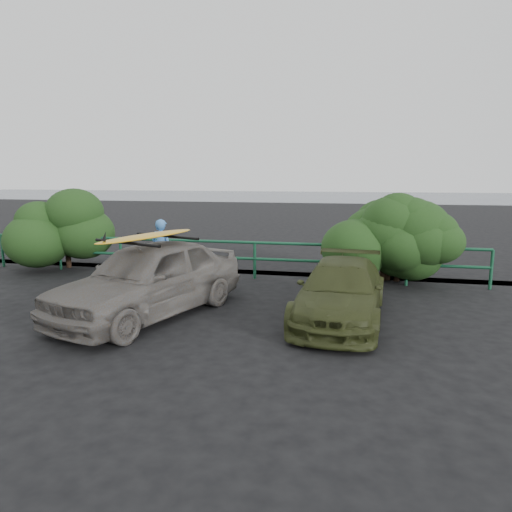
{
  "coord_description": "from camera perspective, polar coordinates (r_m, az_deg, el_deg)",
  "views": [
    {
      "loc": [
        3.56,
        -7.02,
        2.81
      ],
      "look_at": [
        1.63,
        2.16,
        1.15
      ],
      "focal_mm": 32.0,
      "sensor_mm": 36.0,
      "label": 1
    }
  ],
  "objects": [
    {
      "name": "man",
      "position": [
        12.61,
        -11.68,
        0.8
      ],
      "size": [
        0.66,
        0.49,
        1.65
      ],
      "primitive_type": "imported",
      "rotation": [
        0.0,
        0.0,
        2.97
      ],
      "color": "#4685D3",
      "rests_on": "ground"
    },
    {
      "name": "sedan",
      "position": [
        9.43,
        -13.2,
        -2.73
      ],
      "size": [
        3.16,
        4.83,
        1.53
      ],
      "primitive_type": "imported",
      "rotation": [
        0.0,
        0.0,
        -0.33
      ],
      "color": "#645E59",
      "rests_on": "ground"
    },
    {
      "name": "roof_rack",
      "position": [
        9.29,
        -13.39,
        2.04
      ],
      "size": [
        1.96,
        1.65,
        0.06
      ],
      "primitive_type": null,
      "rotation": [
        0.0,
        0.0,
        -0.33
      ],
      "color": "black",
      "rests_on": "sedan"
    },
    {
      "name": "shrub_right",
      "position": [
        12.71,
        18.26,
        1.81
      ],
      "size": [
        3.2,
        2.4,
        2.19
      ],
      "primitive_type": null,
      "color": "#204117",
      "rests_on": "ground"
    },
    {
      "name": "surfboard",
      "position": [
        9.28,
        -13.41,
        2.44
      ],
      "size": [
        1.35,
        2.63,
        0.08
      ],
      "primitive_type": "ellipsoid",
      "rotation": [
        0.0,
        0.0,
        -0.33
      ],
      "color": "gold",
      "rests_on": "roof_rack"
    },
    {
      "name": "guardrail",
      "position": [
        12.74,
        -4.57,
        -0.32
      ],
      "size": [
        14.0,
        0.08,
        1.04
      ],
      "primitive_type": null,
      "color": "#164E31",
      "rests_on": "ground"
    },
    {
      "name": "ocean",
      "position": [
        67.17,
        8.89,
        7.56
      ],
      "size": [
        200.0,
        200.0,
        0.0
      ],
      "primitive_type": "plane",
      "color": "#545B66",
      "rests_on": "ground"
    },
    {
      "name": "shrub_left",
      "position": [
        15.07,
        -21.97,
        2.78
      ],
      "size": [
        3.2,
        2.4,
        2.18
      ],
      "primitive_type": null,
      "color": "#204117",
      "rests_on": "ground"
    },
    {
      "name": "ground",
      "position": [
        8.35,
        -14.37,
        -9.93
      ],
      "size": [
        80.0,
        80.0,
        0.0
      ],
      "primitive_type": "plane",
      "color": "black"
    },
    {
      "name": "olive_vehicle",
      "position": [
        9.13,
        10.57,
        -4.31
      ],
      "size": [
        1.93,
        4.06,
        1.14
      ],
      "primitive_type": "imported",
      "rotation": [
        0.0,
        0.0,
        -0.08
      ],
      "color": "#353C1A",
      "rests_on": "ground"
    }
  ]
}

